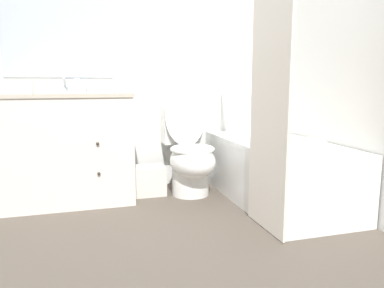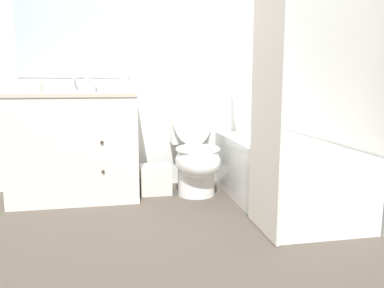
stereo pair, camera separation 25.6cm
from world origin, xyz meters
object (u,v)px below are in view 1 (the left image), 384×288
at_px(soap_dispenser, 117,83).
at_px(bath_towel_folded, 295,145).
at_px(tissue_box, 78,86).
at_px(sink_faucet, 65,88).
at_px(bathtub, 275,171).
at_px(hand_towel_folded, 13,87).
at_px(vanity_cabinet, 67,147).
at_px(wastebasket, 149,180).
at_px(toilet, 190,156).

distance_m(soap_dispenser, bath_towel_folded, 1.45).
bearing_deg(tissue_box, sink_faucet, 162.91).
xyz_separation_m(bathtub, hand_towel_folded, (-1.94, 0.32, 0.67)).
height_order(sink_faucet, tissue_box, sink_faucet).
bearing_deg(vanity_cabinet, wastebasket, -0.28).
distance_m(sink_faucet, tissue_box, 0.11).
xyz_separation_m(sink_faucet, hand_towel_folded, (-0.34, -0.35, 0.01)).
relative_size(toilet, bath_towel_folded, 2.47).
height_order(sink_faucet, toilet, sink_faucet).
distance_m(wastebasket, soap_dispenser, 0.86).
relative_size(vanity_cabinet, wastebasket, 3.85).
xyz_separation_m(toilet, soap_dispenser, (-0.58, 0.05, 0.62)).
bearing_deg(tissue_box, bathtub, -23.18).
distance_m(sink_faucet, soap_dispenser, 0.48).
bearing_deg(soap_dispenser, bathtub, -19.72).
xyz_separation_m(bathtub, wastebasket, (-0.95, 0.46, -0.13)).
distance_m(toilet, hand_towel_folded, 1.45).
bearing_deg(hand_towel_folded, soap_dispenser, 8.34).
height_order(toilet, hand_towel_folded, hand_towel_folded).
bearing_deg(sink_faucet, toilet, -16.56).
relative_size(vanity_cabinet, sink_faucet, 7.15).
xyz_separation_m(vanity_cabinet, tissue_box, (0.10, 0.18, 0.47)).
bearing_deg(wastebasket, sink_faucet, 162.08).
distance_m(vanity_cabinet, tissue_box, 0.51).
xyz_separation_m(vanity_cabinet, hand_towel_folded, (-0.34, -0.15, 0.47)).
distance_m(toilet, bath_towel_folded, 0.98).
relative_size(vanity_cabinet, tissue_box, 7.67).
height_order(hand_towel_folded, bath_towel_folded, hand_towel_folded).
bearing_deg(sink_faucet, soap_dispenser, -31.09).
bearing_deg(wastebasket, soap_dispenser, -172.03).
relative_size(wastebasket, soap_dispenser, 1.56).
xyz_separation_m(sink_faucet, toilet, (0.99, -0.29, -0.58)).
bearing_deg(bathtub, vanity_cabinet, 163.78).
bearing_deg(bath_towel_folded, tissue_box, 142.39).
bearing_deg(toilet, vanity_cabinet, 174.98).
distance_m(bathtub, hand_towel_folded, 2.07).
bearing_deg(bath_towel_folded, soap_dispenser, 141.71).
bearing_deg(vanity_cabinet, toilet, -5.02).
height_order(vanity_cabinet, wastebasket, vanity_cabinet).
distance_m(soap_dispenser, hand_towel_folded, 0.75).
bearing_deg(bathtub, tissue_box, 156.82).
height_order(vanity_cabinet, sink_faucet, sink_faucet).
relative_size(bathtub, soap_dispenser, 8.77).
relative_size(toilet, tissue_box, 6.61).
height_order(sink_faucet, soap_dispenser, soap_dispenser).
xyz_separation_m(soap_dispenser, hand_towel_folded, (-0.74, -0.11, -0.03)).
relative_size(vanity_cabinet, bath_towel_folded, 2.86).
relative_size(sink_faucet, bath_towel_folded, 0.40).
relative_size(wastebasket, tissue_box, 1.99).
xyz_separation_m(wastebasket, hand_towel_folded, (-0.99, -0.14, 0.79)).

